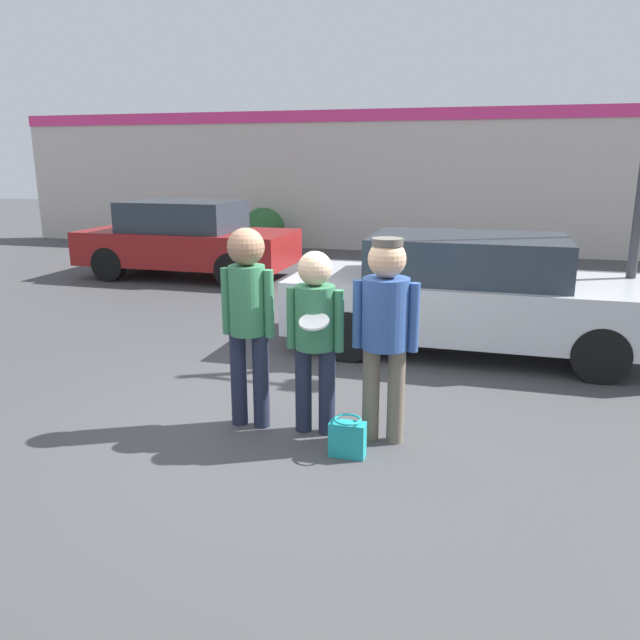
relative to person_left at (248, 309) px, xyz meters
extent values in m
plane|color=#3F3F42|center=(0.38, 0.07, -1.11)|extent=(56.00, 56.00, 0.00)
cube|color=beige|center=(0.38, 11.64, 0.72)|extent=(24.00, 0.18, 3.66)
cube|color=#E0337A|center=(0.38, 11.53, 2.40)|extent=(24.00, 0.04, 0.30)
cylinder|color=#1E2338|center=(-0.11, 0.00, -0.67)|extent=(0.15, 0.15, 0.88)
cylinder|color=#1E2338|center=(0.11, 0.00, -0.67)|extent=(0.15, 0.15, 0.88)
cylinder|color=#33724C|center=(0.00, 0.00, 0.08)|extent=(0.33, 0.33, 0.63)
cylinder|color=#33724C|center=(-0.20, 0.00, 0.06)|extent=(0.09, 0.09, 0.61)
cylinder|color=#33724C|center=(0.20, 0.00, 0.06)|extent=(0.09, 0.09, 0.61)
sphere|color=#8C664C|center=(0.00, 0.00, 0.56)|extent=(0.33, 0.33, 0.33)
cylinder|color=#1E2338|center=(0.51, 0.02, -0.71)|extent=(0.15, 0.15, 0.80)
cylinder|color=#1E2338|center=(0.73, 0.02, -0.71)|extent=(0.15, 0.15, 0.80)
cylinder|color=#33724C|center=(0.62, 0.02, -0.03)|extent=(0.35, 0.35, 0.56)
cylinder|color=#33724C|center=(0.41, 0.02, -0.06)|extent=(0.09, 0.09, 0.55)
cylinder|color=#33724C|center=(0.84, 0.02, -0.06)|extent=(0.09, 0.09, 0.55)
sphere|color=#DBB28E|center=(0.62, 0.02, 0.40)|extent=(0.30, 0.30, 0.30)
cylinder|color=white|center=(0.69, -0.24, -0.01)|extent=(0.26, 0.25, 0.10)
cylinder|color=#665B4C|center=(1.14, 0.00, -0.69)|extent=(0.15, 0.15, 0.86)
cylinder|color=#665B4C|center=(1.36, 0.00, -0.69)|extent=(0.15, 0.15, 0.86)
cylinder|color=#2D4C8C|center=(1.25, 0.00, 0.04)|extent=(0.40, 0.40, 0.61)
cylinder|color=#2D4C8C|center=(1.01, 0.00, 0.02)|extent=(0.09, 0.09, 0.59)
cylinder|color=#2D4C8C|center=(1.49, 0.00, 0.02)|extent=(0.09, 0.09, 0.59)
sphere|color=tan|center=(1.25, 0.00, 0.51)|extent=(0.32, 0.32, 0.32)
cylinder|color=#4C4742|center=(1.25, 0.00, 0.65)|extent=(0.26, 0.26, 0.06)
cube|color=#B7BABF|center=(1.88, 2.94, -0.50)|extent=(4.60, 1.84, 0.68)
cube|color=#28333D|center=(1.79, 2.94, 0.11)|extent=(2.39, 1.58, 0.54)
cylinder|color=black|center=(3.31, 3.76, -0.79)|extent=(0.64, 0.22, 0.64)
cylinder|color=black|center=(3.31, 2.12, -0.79)|extent=(0.64, 0.22, 0.64)
cylinder|color=black|center=(0.45, 3.76, -0.79)|extent=(0.64, 0.22, 0.64)
cylinder|color=black|center=(0.45, 2.12, -0.79)|extent=(0.64, 0.22, 0.64)
cube|color=maroon|center=(-4.06, 6.74, -0.48)|extent=(4.37, 1.94, 0.68)
cube|color=#28333D|center=(-4.15, 6.74, 0.16)|extent=(2.27, 1.67, 0.60)
cylinder|color=black|center=(-2.70, 7.61, -0.77)|extent=(0.69, 0.22, 0.69)
cylinder|color=black|center=(-2.70, 5.86, -0.77)|extent=(0.69, 0.22, 0.69)
cylinder|color=black|center=(-5.41, 7.61, -0.77)|extent=(0.69, 0.22, 0.69)
cylinder|color=black|center=(-5.41, 5.86, -0.77)|extent=(0.69, 0.22, 0.69)
sphere|color=#285B2D|center=(-3.94, 10.87, -0.54)|extent=(1.15, 1.15, 1.15)
cube|color=teal|center=(1.02, -0.38, -0.96)|extent=(0.30, 0.14, 0.30)
torus|color=teal|center=(1.02, -0.38, -0.78)|extent=(0.23, 0.23, 0.02)
camera|label=1|loc=(2.08, -5.05, 1.31)|focal=35.00mm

